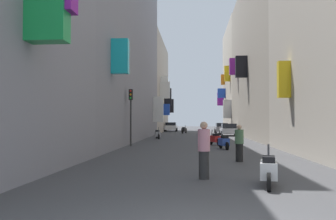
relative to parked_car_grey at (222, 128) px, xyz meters
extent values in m
plane|color=#424244|center=(-3.54, -14.18, -0.76)|extent=(140.00, 140.00, 0.00)
cube|color=gray|center=(-11.54, -18.17, 9.23)|extent=(6.00, 28.73, 19.98)
cube|color=#19B2BF|center=(-8.04, -29.16, 4.77)|extent=(0.99, 0.54, 2.03)
cube|color=white|center=(-7.95, -7.94, 2.34)|extent=(1.17, 0.36, 2.99)
cube|color=#B2A899|center=(-11.54, 6.01, 6.30)|extent=(6.00, 19.62, 14.12)
cube|color=white|center=(-8.02, 1.12, 6.39)|extent=(1.05, 0.47, 1.84)
cube|color=white|center=(-7.85, 0.32, 5.28)|extent=(1.38, 0.57, 2.35)
cube|color=black|center=(-7.98, 14.09, 3.62)|extent=(1.12, 0.58, 2.42)
cube|color=black|center=(-7.97, 7.38, 4.82)|extent=(1.14, 0.53, 2.68)
cube|color=blue|center=(-7.98, 3.76, 2.65)|extent=(1.12, 0.35, 1.68)
cube|color=yellow|center=(1.13, -29.75, 3.28)|extent=(0.65, 0.46, 2.00)
cube|color=#9E9384|center=(4.46, -12.15, 7.45)|extent=(6.00, 24.30, 16.42)
cube|color=purple|center=(0.98, -6.29, 7.52)|extent=(0.97, 0.62, 1.99)
cube|color=black|center=(0.89, -14.12, 6.32)|extent=(1.14, 0.60, 2.13)
cube|color=#B2A899|center=(4.46, 7.91, 7.59)|extent=(6.00, 15.82, 16.69)
cube|color=orange|center=(1.14, 11.61, 7.98)|extent=(0.65, 0.49, 1.77)
cube|color=white|center=(0.90, 1.18, 2.63)|extent=(1.12, 0.61, 2.62)
cube|color=purple|center=(0.90, 14.10, 4.81)|extent=(1.13, 0.49, 2.31)
cube|color=yellow|center=(1.05, 2.55, 7.82)|extent=(0.82, 0.43, 2.27)
cube|color=blue|center=(0.81, 10.22, 5.55)|extent=(1.31, 0.59, 1.56)
cube|color=slate|center=(0.00, 0.06, -0.14)|extent=(1.66, 4.29, 0.64)
cube|color=black|center=(0.00, -0.16, 0.43)|extent=(1.46, 2.40, 0.49)
cylinder|color=black|center=(-0.83, 1.47, -0.46)|extent=(0.18, 0.60, 0.60)
cylinder|color=black|center=(0.83, 1.47, -0.46)|extent=(0.18, 0.60, 0.60)
cylinder|color=black|center=(-0.83, -1.36, -0.46)|extent=(0.18, 0.60, 0.60)
cylinder|color=black|center=(0.83, -1.36, -0.46)|extent=(0.18, 0.60, 0.60)
cube|color=white|center=(-7.54, 8.33, -0.12)|extent=(1.84, 4.03, 0.67)
cube|color=black|center=(-7.54, 8.54, 0.45)|extent=(1.62, 2.26, 0.49)
cylinder|color=black|center=(-6.62, 7.01, -0.46)|extent=(0.18, 0.60, 0.60)
cylinder|color=black|center=(-8.46, 7.01, -0.46)|extent=(0.18, 0.60, 0.60)
cylinder|color=black|center=(-6.62, 9.66, -0.46)|extent=(0.18, 0.60, 0.60)
cylinder|color=black|center=(-8.46, 9.66, -0.46)|extent=(0.18, 0.60, 0.60)
cube|color=#B7B7BC|center=(0.25, -7.47, -0.17)|extent=(1.79, 4.13, 0.57)
cube|color=black|center=(0.25, -7.68, 0.39)|extent=(1.58, 2.31, 0.55)
cylinder|color=black|center=(-0.65, -6.11, -0.46)|extent=(0.18, 0.60, 0.60)
cylinder|color=black|center=(1.15, -6.11, -0.46)|extent=(0.18, 0.60, 0.60)
cylinder|color=black|center=(-0.65, -8.83, -0.46)|extent=(0.18, 0.60, 0.60)
cylinder|color=black|center=(1.15, -8.83, -0.46)|extent=(0.18, 0.60, 0.60)
cube|color=silver|center=(-1.71, -39.54, -0.29)|extent=(0.66, 1.24, 0.45)
cube|color=black|center=(-1.76, -39.75, 0.01)|extent=(0.42, 0.61, 0.16)
cylinder|color=#4C4C51|center=(-1.60, -38.96, 0.03)|extent=(0.11, 0.28, 0.68)
cylinder|color=black|center=(-1.57, -38.82, -0.52)|extent=(0.19, 0.49, 0.48)
cylinder|color=black|center=(-1.86, -40.26, -0.52)|extent=(0.19, 0.49, 0.48)
cube|color=#2D4CAD|center=(-1.91, -26.98, -0.29)|extent=(0.66, 1.11, 0.45)
cube|color=black|center=(-1.86, -27.17, 0.01)|extent=(0.44, 0.62, 0.16)
cylinder|color=#4C4C51|center=(-2.02, -26.47, 0.03)|extent=(0.12, 0.28, 0.68)
cylinder|color=black|center=(-2.05, -26.35, -0.52)|extent=(0.21, 0.49, 0.48)
cylinder|color=black|center=(-1.76, -27.61, -0.52)|extent=(0.21, 0.49, 0.48)
cube|color=#ADADB2|center=(-7.30, -14.96, -0.29)|extent=(0.69, 1.12, 0.45)
cube|color=black|center=(-7.35, -14.77, 0.01)|extent=(0.45, 0.62, 0.16)
cylinder|color=#4C4C51|center=(-7.17, -15.46, 0.03)|extent=(0.13, 0.28, 0.68)
cylinder|color=black|center=(-7.14, -15.59, -0.52)|extent=(0.22, 0.49, 0.48)
cylinder|color=black|center=(-7.47, -14.32, -0.52)|extent=(0.22, 0.49, 0.48)
cube|color=#287F3D|center=(-2.55, -9.29, -0.29)|extent=(0.64, 1.12, 0.45)
cube|color=black|center=(-2.51, -9.49, 0.01)|extent=(0.43, 0.61, 0.16)
cylinder|color=#4C4C51|center=(-2.65, -8.78, 0.03)|extent=(0.11, 0.28, 0.68)
cylinder|color=black|center=(-2.68, -8.65, -0.52)|extent=(0.19, 0.49, 0.48)
cylinder|color=black|center=(-2.42, -9.94, -0.52)|extent=(0.19, 0.49, 0.48)
cube|color=red|center=(-2.27, -23.53, -0.29)|extent=(0.80, 1.18, 0.45)
cube|color=black|center=(-2.20, -23.72, 0.01)|extent=(0.50, 0.64, 0.16)
cylinder|color=#4C4C51|center=(-2.47, -23.01, 0.03)|extent=(0.15, 0.28, 0.68)
cylinder|color=black|center=(-2.52, -22.89, -0.52)|extent=(0.27, 0.48, 0.48)
cylinder|color=black|center=(-2.03, -24.16, -0.52)|extent=(0.27, 0.48, 0.48)
cube|color=black|center=(-5.15, -0.19, -0.29)|extent=(0.76, 1.23, 0.45)
cube|color=black|center=(-5.21, -0.39, 0.01)|extent=(0.47, 0.63, 0.16)
cylinder|color=#4C4C51|center=(-4.98, 0.36, 0.03)|extent=(0.14, 0.28, 0.68)
cylinder|color=black|center=(-4.93, 0.50, -0.52)|extent=(0.24, 0.49, 0.48)
cylinder|color=black|center=(-5.36, -0.87, -0.52)|extent=(0.24, 0.49, 0.48)
cylinder|color=black|center=(-1.78, -33.71, -0.37)|extent=(0.45, 0.45, 0.78)
cylinder|color=#4C724C|center=(-1.78, -33.71, 0.34)|extent=(0.54, 0.54, 0.62)
sphere|color=tan|center=(-1.78, -33.71, 0.75)|extent=(0.21, 0.21, 0.21)
cylinder|color=#2E2E2E|center=(-3.45, -38.44, -0.33)|extent=(0.35, 0.35, 0.86)
cylinder|color=pink|center=(-3.45, -38.44, 0.44)|extent=(0.42, 0.42, 0.68)
sphere|color=tan|center=(-3.45, -38.44, 0.90)|extent=(0.23, 0.23, 0.23)
cylinder|color=#2D2D2D|center=(-8.17, -24.93, 0.86)|extent=(0.12, 0.12, 3.23)
cube|color=black|center=(-8.17, -24.93, 2.85)|extent=(0.26, 0.26, 0.75)
sphere|color=red|center=(-8.17, -25.07, 3.10)|extent=(0.14, 0.14, 0.14)
sphere|color=orange|center=(-8.17, -25.07, 2.85)|extent=(0.14, 0.14, 0.14)
sphere|color=green|center=(-8.17, -25.07, 2.60)|extent=(0.14, 0.14, 0.14)
camera|label=1|loc=(-3.75, -49.53, 1.06)|focal=38.12mm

